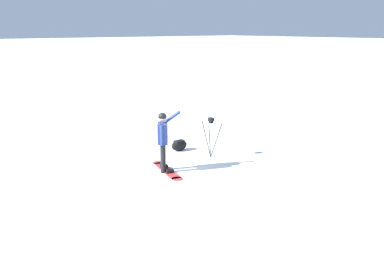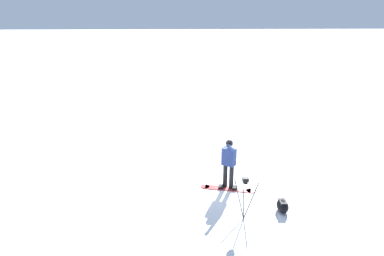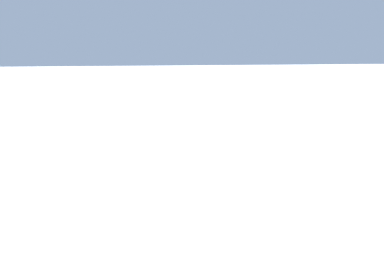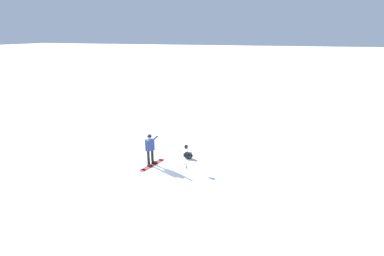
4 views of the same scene
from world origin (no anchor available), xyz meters
The scene contains 0 objects.
Camera 3 is at (6.67, 5.32, 7.29)m, focal length 25.58 mm.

